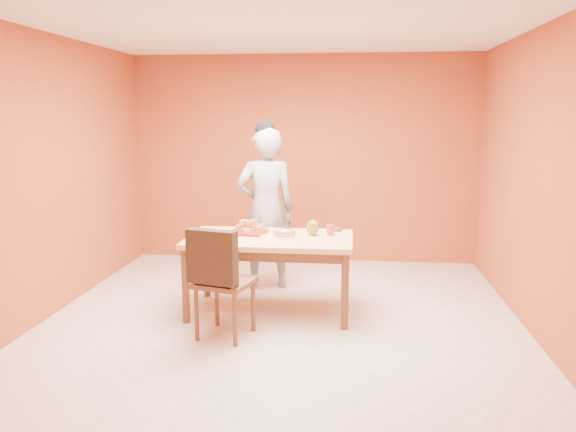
# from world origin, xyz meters

# --- Properties ---
(floor) EXTENTS (5.00, 5.00, 0.00)m
(floor) POSITION_xyz_m (0.00, 0.00, 0.00)
(floor) COLOR silver
(floor) RESTS_ON ground
(ceiling) EXTENTS (5.00, 5.00, 0.00)m
(ceiling) POSITION_xyz_m (0.00, 0.00, 2.70)
(ceiling) COLOR white
(ceiling) RESTS_ON wall_back
(wall_back) EXTENTS (4.50, 0.00, 4.50)m
(wall_back) POSITION_xyz_m (0.00, 2.50, 1.35)
(wall_back) COLOR #B24D29
(wall_back) RESTS_ON floor
(wall_left) EXTENTS (0.00, 5.00, 5.00)m
(wall_left) POSITION_xyz_m (-2.25, 0.00, 1.35)
(wall_left) COLOR #B24D29
(wall_left) RESTS_ON floor
(wall_right) EXTENTS (0.00, 5.00, 5.00)m
(wall_right) POSITION_xyz_m (2.25, 0.00, 1.35)
(wall_right) COLOR #B24D29
(wall_right) RESTS_ON floor
(dining_table) EXTENTS (1.60, 0.90, 0.76)m
(dining_table) POSITION_xyz_m (-0.15, 0.41, 0.67)
(dining_table) COLOR #F5CE80
(dining_table) RESTS_ON floor
(dining_chair) EXTENTS (0.57, 0.63, 1.00)m
(dining_chair) POSITION_xyz_m (-0.45, -0.26, 0.52)
(dining_chair) COLOR brown
(dining_chair) RESTS_ON floor
(pastry_pile) EXTENTS (0.31, 0.31, 0.10)m
(pastry_pile) POSITION_xyz_m (-0.39, 0.57, 0.83)
(pastry_pile) COLOR tan
(pastry_pile) RESTS_ON pastry_platter
(person) EXTENTS (0.75, 0.60, 1.79)m
(person) POSITION_xyz_m (-0.30, 1.21, 0.90)
(person) COLOR #979699
(person) RESTS_ON floor
(pastry_platter) EXTENTS (0.39, 0.39, 0.02)m
(pastry_platter) POSITION_xyz_m (-0.39, 0.57, 0.77)
(pastry_platter) COLOR maroon
(pastry_platter) RESTS_ON dining_table
(red_dinner_plate) EXTENTS (0.28, 0.28, 0.01)m
(red_dinner_plate) POSITION_xyz_m (-0.31, 0.62, 0.77)
(red_dinner_plate) COLOR maroon
(red_dinner_plate) RESTS_ON dining_table
(white_cake_plate) EXTENTS (0.34, 0.34, 0.01)m
(white_cake_plate) POSITION_xyz_m (-0.00, 0.42, 0.77)
(white_cake_plate) COLOR white
(white_cake_plate) RESTS_ON dining_table
(sponge_cake) EXTENTS (0.24, 0.24, 0.05)m
(sponge_cake) POSITION_xyz_m (-0.00, 0.42, 0.80)
(sponge_cake) COLOR gold
(sponge_cake) RESTS_ON white_cake_plate
(cake_server) EXTENTS (0.09, 0.27, 0.01)m
(cake_server) POSITION_xyz_m (0.01, 0.60, 0.83)
(cake_server) COLOR silver
(cake_server) RESTS_ON sponge_cake
(egg_ornament) EXTENTS (0.15, 0.13, 0.16)m
(egg_ornament) POSITION_xyz_m (0.26, 0.53, 0.84)
(egg_ornament) COLOR olive
(egg_ornament) RESTS_ON dining_table
(magenta_glass) EXTENTS (0.08, 0.08, 0.10)m
(magenta_glass) POSITION_xyz_m (0.44, 0.55, 0.81)
(magenta_glass) COLOR #CF1F5E
(magenta_glass) RESTS_ON dining_table
(checker_tin) EXTENTS (0.13, 0.13, 0.03)m
(checker_tin) POSITION_xyz_m (0.49, 0.76, 0.78)
(checker_tin) COLOR #35190E
(checker_tin) RESTS_ON dining_table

